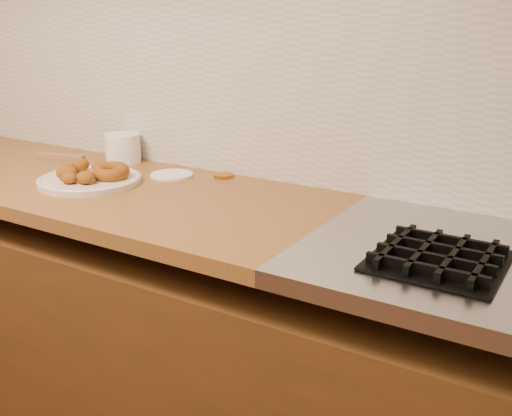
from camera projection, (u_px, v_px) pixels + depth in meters
The scene contains 11 objects.
wall_back at pixel (222, 26), 1.80m from camera, with size 4.00×0.02×2.70m, color #C0B197.
base_cabinet at pixel (170, 352), 1.85m from camera, with size 3.60×0.60×0.77m, color #522F12.
butcher_block at pixel (14, 170), 2.02m from camera, with size 2.30×0.62×0.04m, color olive.
backsplash at pixel (221, 77), 1.84m from camera, with size 3.60×0.02×0.60m, color beige.
donut_plate at pixel (90, 180), 1.80m from camera, with size 0.30×0.30×0.02m, color beige.
ring_donut at pixel (110, 172), 1.78m from camera, with size 0.11×0.11×0.04m, color brown.
fried_dough_chunks at pixel (79, 171), 1.79m from camera, with size 0.20×0.21×0.04m.
plastic_tub at pixel (123, 148), 2.03m from camera, with size 0.12×0.12×0.10m, color white.
tub_lid at pixel (172, 175), 1.87m from camera, with size 0.13×0.13×0.01m, color white.
brass_jar_lid at pixel (223, 176), 1.86m from camera, with size 0.06×0.06×0.01m, color #BB7524.
wooden_utensil at pixel (60, 156), 2.11m from camera, with size 0.19×0.02×0.01m, color olive.
Camera 1 is at (1.08, 0.45, 1.39)m, focal length 42.00 mm.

